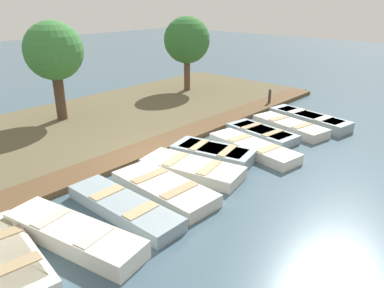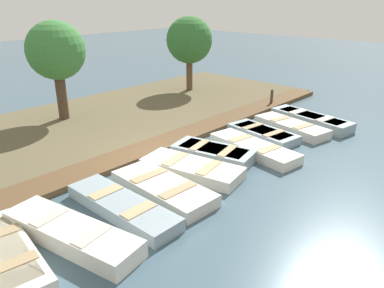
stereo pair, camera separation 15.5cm
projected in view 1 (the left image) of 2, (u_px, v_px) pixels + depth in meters
The scene contains 16 objects.
ground_plane at pixel (167, 163), 12.28m from camera, with size 80.00×80.00×0.00m, color #425B6B.
shore_bank at pixel (82, 127), 15.35m from camera, with size 8.00×24.00×0.17m.
dock_walkway at pixel (143, 151), 12.99m from camera, with size 1.16×23.45×0.18m.
rowboat_0 at pixel (4, 257), 7.59m from camera, with size 3.29×1.58×0.33m.
rowboat_1 at pixel (73, 234), 8.23m from camera, with size 3.67×1.61×0.44m.
rowboat_2 at pixel (124, 207), 9.38m from camera, with size 3.48×1.01×0.36m.
rowboat_3 at pixel (164, 188), 10.27m from camera, with size 3.22×1.37×0.38m.
rowboat_4 at pixel (192, 168), 11.47m from camera, with size 3.33×1.83×0.37m.
rowboat_5 at pixel (213, 153), 12.54m from camera, with size 2.92×1.74×0.41m.
rowboat_6 at pixel (253, 147), 13.04m from camera, with size 3.55×1.55×0.37m.
rowboat_7 at pixel (262, 133), 14.45m from camera, with size 2.91×1.50×0.34m.
rowboat_8 at pixel (290, 126), 15.16m from camera, with size 3.26×1.68×0.38m.
rowboat_9 at pixel (309, 119), 15.91m from camera, with size 3.64×1.58×0.44m.
mooring_post_far at pixel (270, 98), 18.38m from camera, with size 0.14×0.14×0.87m.
park_tree_left at pixel (54, 52), 15.08m from camera, with size 2.37×2.37×4.24m.
park_tree_center at pixel (187, 41), 20.10m from camera, with size 2.48×2.48×4.13m.
Camera 1 is at (8.08, -7.77, 5.11)m, focal length 35.00 mm.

